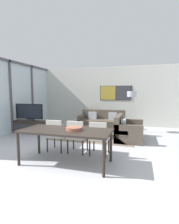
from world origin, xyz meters
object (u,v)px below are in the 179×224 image
at_px(television, 29,112).
at_px(dining_table, 66,133).
at_px(sofa_side, 127,131).
at_px(floor_lamp, 132,97).
at_px(coffee_table, 94,129).
at_px(dining_chair_right, 99,136).
at_px(dining_chair_left, 56,133).
at_px(tv_console, 30,127).
at_px(dining_chair_centre, 77,135).
at_px(fruit_bowl, 74,128).
at_px(sofa_main, 102,123).

height_order(television, dining_table, television).
distance_m(sofa_side, floor_lamp, 1.64).
bearing_deg(sofa_side, coffee_table, 87.60).
bearing_deg(dining_table, floor_lamp, 71.76).
bearing_deg(dining_chair_right, sofa_side, 72.36).
bearing_deg(television, coffee_table, 3.51).
bearing_deg(floor_lamp, dining_chair_left, -120.87).
height_order(tv_console, sofa_side, sofa_side).
xyz_separation_m(dining_chair_left, dining_chair_centre, (0.58, 0.01, 0.00)).
xyz_separation_m(sofa_side, fruit_bowl, (-0.95, -2.43, 0.52)).
height_order(sofa_main, dining_chair_right, dining_chair_right).
relative_size(tv_console, sofa_side, 1.17).
relative_size(sofa_main, floor_lamp, 1.17).
height_order(sofa_side, dining_chair_centre, dining_chair_centre).
relative_size(television, coffee_table, 1.36).
height_order(tv_console, coffee_table, tv_console).
bearing_deg(dining_chair_centre, dining_table, -90.00).
relative_size(sofa_side, floor_lamp, 0.83).
distance_m(tv_console, dining_table, 3.52).
relative_size(dining_chair_centre, floor_lamp, 0.53).
relative_size(tv_console, dining_chair_left, 1.84).
distance_m(dining_table, dining_chair_centre, 0.71).
bearing_deg(dining_chair_right, dining_table, -130.00).
xyz_separation_m(sofa_main, dining_table, (0.02, -3.83, 0.42)).
bearing_deg(tv_console, dining_table, -42.07).
height_order(dining_table, dining_chair_right, dining_chair_right).
distance_m(dining_table, dining_chair_left, 0.91).
relative_size(tv_console, coffee_table, 1.83).
height_order(sofa_side, dining_table, sofa_side).
xyz_separation_m(tv_console, dining_chair_centre, (2.59, -1.66, 0.24)).
bearing_deg(coffee_table, dining_chair_left, -106.92).
distance_m(sofa_main, dining_chair_left, 3.22).
relative_size(sofa_side, dining_chair_centre, 1.57).
bearing_deg(sofa_main, dining_chair_centre, -89.58).
distance_m(tv_console, sofa_side, 3.73).
distance_m(sofa_main, coffee_table, 1.33).
bearing_deg(dining_table, television, 137.92).
distance_m(sofa_main, dining_chair_centre, 3.16).
bearing_deg(dining_chair_centre, tv_console, 147.36).
xyz_separation_m(tv_console, dining_chair_left, (2.01, -1.67, 0.24)).
distance_m(coffee_table, dining_chair_right, 1.92).
bearing_deg(sofa_side, dining_chair_right, 162.36).
bearing_deg(sofa_side, fruit_bowl, 158.52).
bearing_deg(dining_chair_right, television, 152.53).
bearing_deg(tv_console, dining_chair_centre, -32.64).
xyz_separation_m(sofa_side, dining_chair_centre, (-1.14, -1.77, 0.21)).
distance_m(sofa_side, dining_chair_right, 1.86).
bearing_deg(television, dining_chair_centre, -32.65).
height_order(sofa_side, coffee_table, sofa_side).
height_order(dining_chair_left, dining_chair_right, same).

